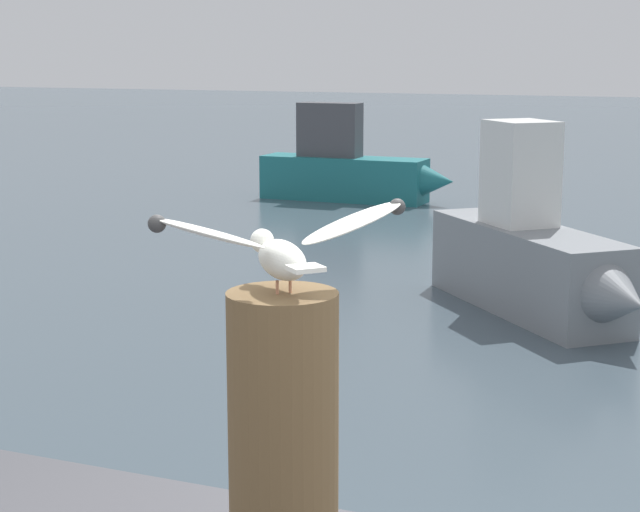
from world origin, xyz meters
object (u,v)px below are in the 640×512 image
mooring_post (283,448)px  seagull (281,245)px  boat_teal (352,170)px  boat_grey (536,257)px

mooring_post → seagull: 0.54m
seagull → boat_teal: bearing=110.3°
mooring_post → boat_teal: size_ratio=0.24×
mooring_post → seagull: bearing=137.8°
mooring_post → boat_grey: 8.28m
seagull → boat_grey: bearing=96.6°
mooring_post → boat_grey: bearing=96.6°
boat_teal → seagull: bearing=-69.7°
mooring_post → boat_teal: bearing=110.3°
boat_teal → mooring_post: bearing=-69.7°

